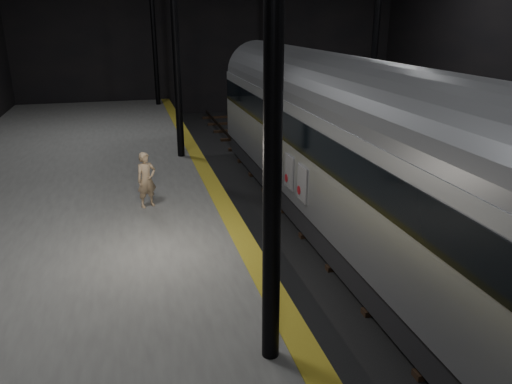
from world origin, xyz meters
name	(u,v)px	position (x,y,z in m)	size (l,w,h in m)	color
ground	(371,265)	(0.00, 0.00, 0.00)	(44.00, 44.00, 0.00)	black
platform_left	(51,285)	(-7.50, 0.00, 0.50)	(9.00, 43.80, 1.00)	#50504D
tactile_strip	(245,242)	(-3.25, 0.00, 1.00)	(0.50, 43.80, 0.01)	olive
track	(371,263)	(0.00, 0.00, 0.07)	(2.40, 43.00, 0.24)	#3F3328
train	(338,138)	(0.00, 2.44, 2.71)	(2.72, 18.15, 4.85)	#ACAFB4
woman	(146,180)	(-5.27, 2.94, 1.76)	(0.55, 0.36, 1.52)	tan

